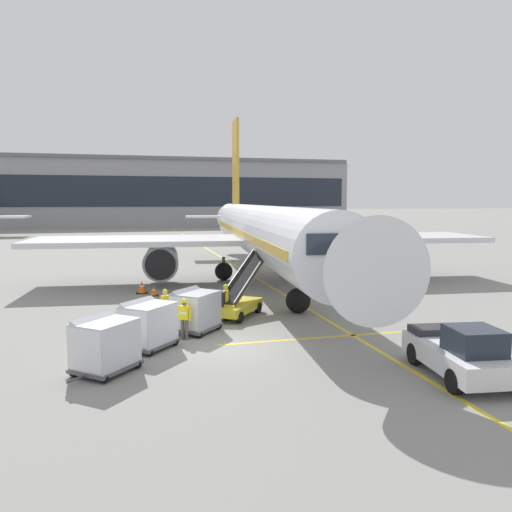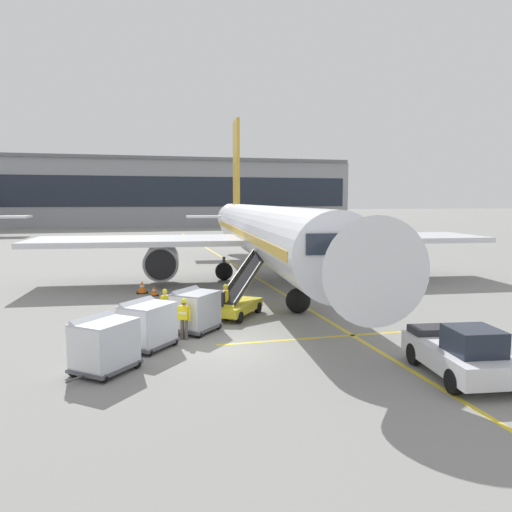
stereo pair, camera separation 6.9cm
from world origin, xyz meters
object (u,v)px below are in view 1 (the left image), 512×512
object	(u,v)px
ground_crew_marshaller	(195,301)
ground_crew_wingwalker	(165,305)
safety_cone_wingtip	(154,291)
parked_airplane	(263,233)
baggage_cart_third	(104,343)
ground_crew_by_carts	(226,299)
pushback_tug	(462,353)
belt_loader	(237,298)
safety_cone_engine_keepout	(142,287)
baggage_cart_lead	(195,310)
baggage_cart_second	(147,323)
ground_crew_by_loader	(184,316)

from	to	relation	value
ground_crew_marshaller	ground_crew_wingwalker	xyz separation A→B (m)	(-1.43, -0.48, 0.00)
ground_crew_marshaller	safety_cone_wingtip	bearing A→B (deg)	102.22
parked_airplane	baggage_cart_third	distance (m)	20.21
parked_airplane	ground_crew_by_carts	xyz separation A→B (m)	(-4.88, -10.87, -2.49)
pushback_tug	ground_crew_marshaller	size ratio (longest dim) A/B	2.65
pushback_tug	ground_crew_wingwalker	distance (m)	12.81
belt_loader	pushback_tug	distance (m)	11.74
baggage_cart_third	safety_cone_wingtip	distance (m)	13.72
ground_crew_by_carts	safety_cone_engine_keepout	bearing A→B (deg)	114.62
baggage_cart_third	ground_crew_wingwalker	distance (m)	6.30
baggage_cart_lead	belt_loader	bearing A→B (deg)	46.46
parked_airplane	baggage_cart_lead	world-z (taller)	parked_airplane
belt_loader	safety_cone_wingtip	bearing A→B (deg)	120.77
belt_loader	ground_crew_by_carts	distance (m)	1.06
baggage_cart_lead	ground_crew_by_carts	xyz separation A→B (m)	(1.75, 1.87, -0.00)
parked_airplane	safety_cone_engine_keepout	world-z (taller)	parked_airplane
parked_airplane	ground_crew_wingwalker	size ratio (longest dim) A/B	24.03
baggage_cart_third	safety_cone_wingtip	world-z (taller)	baggage_cart_third
baggage_cart_lead	baggage_cart_second	distance (m)	2.96
belt_loader	ground_crew_wingwalker	xyz separation A→B (m)	(-3.68, -1.29, 0.12)
pushback_tug	ground_crew_by_loader	bearing A→B (deg)	140.83
baggage_cart_second	ground_crew_wingwalker	size ratio (longest dim) A/B	1.48
baggage_cart_third	ground_crew_wingwalker	world-z (taller)	baggage_cart_third
ground_crew_by_carts	ground_crew_wingwalker	xyz separation A→B (m)	(-2.95, -0.54, 0.00)
baggage_cart_lead	ground_crew_marshaller	size ratio (longest dim) A/B	1.48
pushback_tug	ground_crew_wingwalker	world-z (taller)	pushback_tug
baggage_cart_second	safety_cone_engine_keepout	distance (m)	12.12
baggage_cart_third	safety_cone_engine_keepout	distance (m)	14.65
baggage_cart_second	belt_loader	bearing A→B (deg)	45.16
baggage_cart_lead	pushback_tug	world-z (taller)	baggage_cart_lead
baggage_cart_third	ground_crew_by_carts	distance (m)	8.34
ground_crew_by_loader	safety_cone_engine_keepout	size ratio (longest dim) A/B	2.20
baggage_cart_second	pushback_tug	xyz separation A→B (m)	(9.83, -5.87, -0.17)
safety_cone_engine_keepout	baggage_cart_lead	bearing A→B (deg)	-78.75
parked_airplane	belt_loader	bearing A→B (deg)	-112.29
baggage_cart_third	safety_cone_wingtip	size ratio (longest dim) A/B	4.21
baggage_cart_lead	ground_crew_wingwalker	size ratio (longest dim) A/B	1.48
ground_crew_wingwalker	pushback_tug	bearing A→B (deg)	-46.13
baggage_cart_third	ground_crew_wingwalker	xyz separation A→B (m)	(2.46, 5.80, -0.00)
belt_loader	ground_crew_wingwalker	size ratio (longest dim) A/B	2.86
parked_airplane	safety_cone_wingtip	size ratio (longest dim) A/B	68.28
parked_airplane	belt_loader	xyz separation A→B (m)	(-4.15, -10.12, -2.61)
ground_crew_by_loader	ground_crew_marshaller	bearing A→B (deg)	74.35
belt_loader	ground_crew_marshaller	size ratio (longest dim) A/B	2.86
baggage_cart_third	ground_crew_by_carts	bearing A→B (deg)	49.56
baggage_cart_second	ground_crew_by_loader	xyz separation A→B (m)	(1.55, 0.87, -0.00)
belt_loader	baggage_cart_lead	world-z (taller)	belt_loader
baggage_cart_third	ground_crew_marshaller	bearing A→B (deg)	58.22
ground_crew_marshaller	baggage_cart_third	bearing A→B (deg)	-121.78
baggage_cart_lead	safety_cone_wingtip	distance (m)	9.15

